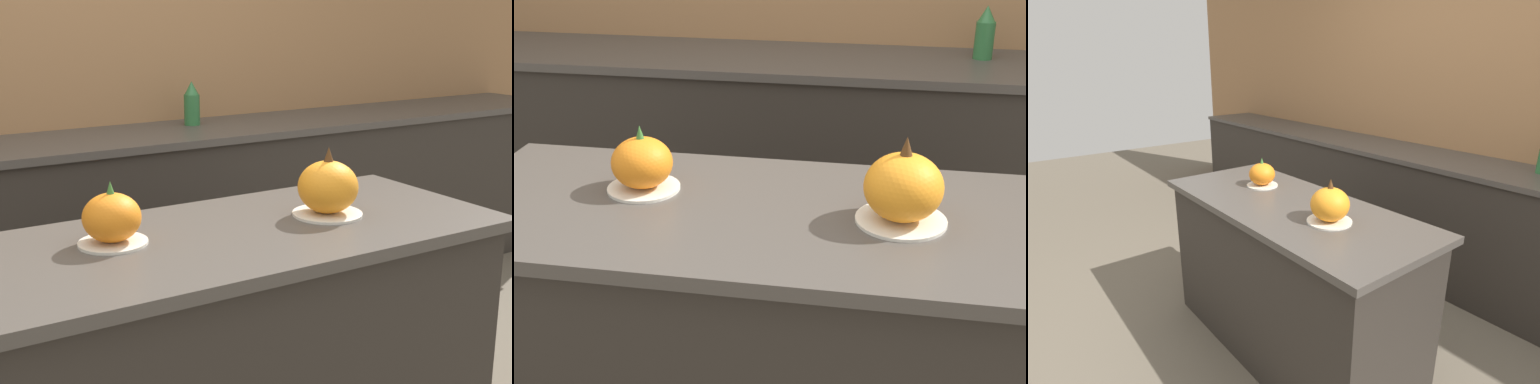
# 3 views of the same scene
# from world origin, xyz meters

# --- Properties ---
(ground_plane) EXTENTS (12.00, 12.00, 0.00)m
(ground_plane) POSITION_xyz_m (0.00, 0.00, 0.00)
(ground_plane) COLOR #665B4C
(wall_back) EXTENTS (8.00, 0.06, 2.50)m
(wall_back) POSITION_xyz_m (0.00, 1.75, 1.25)
(wall_back) COLOR #9E7047
(wall_back) RESTS_ON ground_plane
(kitchen_island) EXTENTS (1.56, 0.67, 0.88)m
(kitchen_island) POSITION_xyz_m (0.00, 0.00, 0.44)
(kitchen_island) COLOR #2D2823
(kitchen_island) RESTS_ON ground_plane
(back_counter) EXTENTS (6.00, 0.60, 0.92)m
(back_counter) POSITION_xyz_m (0.00, 1.42, 0.46)
(back_counter) COLOR #2D2823
(back_counter) RESTS_ON ground_plane
(pumpkin_cake_left) EXTENTS (0.18, 0.18, 0.17)m
(pumpkin_cake_left) POSITION_xyz_m (-0.33, 0.07, 0.95)
(pumpkin_cake_left) COLOR silver
(pumpkin_cake_left) RESTS_ON kitchen_island
(pumpkin_cake_right) EXTENTS (0.21, 0.21, 0.21)m
(pumpkin_cake_right) POSITION_xyz_m (0.31, -0.01, 0.97)
(pumpkin_cake_right) COLOR silver
(pumpkin_cake_right) RESTS_ON kitchen_island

